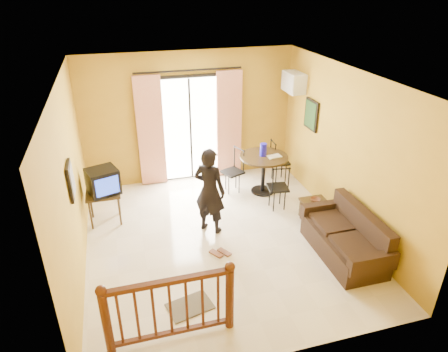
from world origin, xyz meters
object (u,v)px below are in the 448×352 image
object	(u,v)px
coffee_table	(320,213)
sofa	(347,239)
dining_table	(264,163)
standing_person	(210,191)
television	(103,181)

from	to	relation	value
coffee_table	sofa	world-z (taller)	sofa
dining_table	coffee_table	world-z (taller)	dining_table
dining_table	standing_person	distance (m)	1.78
dining_table	sofa	bearing A→B (deg)	-76.98
standing_person	dining_table	bearing A→B (deg)	-101.93
dining_table	standing_person	xyz separation A→B (m)	(-1.41, -1.08, 0.13)
coffee_table	standing_person	xyz separation A→B (m)	(-1.95, 0.40, 0.54)
sofa	television	bearing A→B (deg)	151.20
television	sofa	distance (m)	4.30
television	sofa	world-z (taller)	television
coffee_table	standing_person	size ratio (longest dim) A/B	0.54
television	sofa	xyz separation A→B (m)	(3.72, -2.08, -0.54)
coffee_table	standing_person	distance (m)	2.07
dining_table	coffee_table	distance (m)	1.63
standing_person	sofa	bearing A→B (deg)	-172.84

